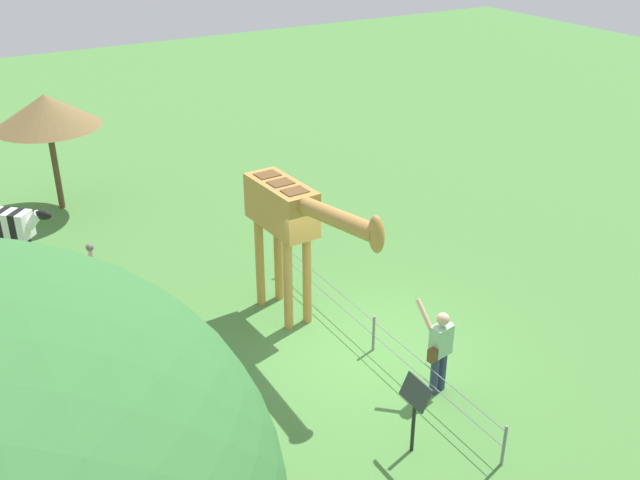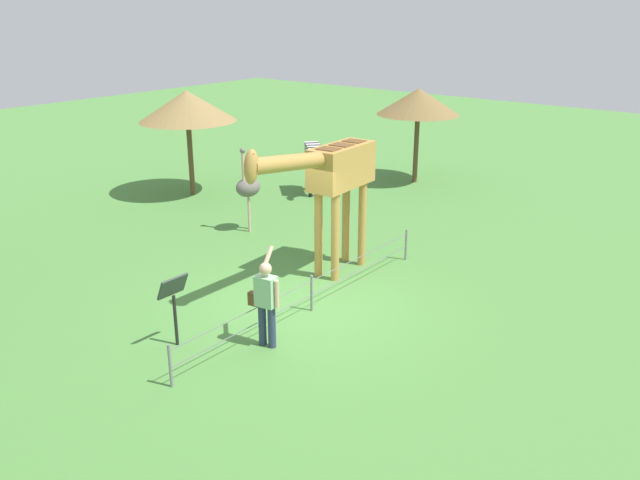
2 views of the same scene
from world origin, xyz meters
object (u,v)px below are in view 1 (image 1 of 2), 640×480
zebra (8,227)px  info_sign (415,402)px  giraffe (291,218)px  ostrich (95,293)px  shade_hut_far (46,111)px  visitor (440,347)px

zebra → info_sign: zebra is taller
giraffe → zebra: bearing=-137.4°
zebra → ostrich: ostrich is taller
zebra → shade_hut_far: (-3.26, 1.74, 1.52)m
giraffe → ostrich: 3.87m
zebra → ostrich: 3.93m
info_sign → zebra: bearing=-154.9°
visitor → info_sign: bearing=-52.2°
ostrich → visitor: bearing=47.3°
giraffe → shade_hut_far: 8.57m
ostrich → info_sign: bearing=32.6°
giraffe → shade_hut_far: size_ratio=1.28×
visitor → info_sign: visitor is taller
info_sign → visitor: bearing=127.8°
giraffe → info_sign: giraffe is taller
visitor → info_sign: (0.98, -1.27, 0.05)m
ostrich → info_sign: size_ratio=1.70×
visitor → ostrich: (-4.29, -4.65, 0.27)m
ostrich → zebra: bearing=-166.9°
shade_hut_far → giraffe: bearing=18.6°
giraffe → zebra: 6.69m
ostrich → info_sign: 6.27m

